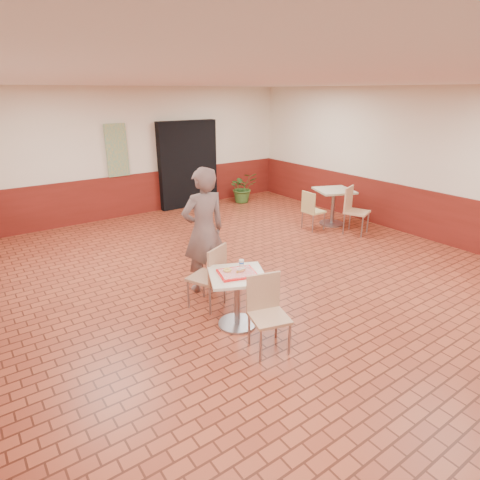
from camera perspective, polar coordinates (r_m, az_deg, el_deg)
room_shell at (r=5.90m, az=5.01°, el=6.76°), size 8.01×10.01×3.01m
wainscot_band at (r=6.22m, az=4.73°, el=-2.24°), size 8.00×10.00×1.00m
corridor_doorway at (r=10.62m, az=-7.41°, el=10.58°), size 1.60×0.22×2.20m
promo_poster at (r=9.89m, az=-17.11°, el=12.08°), size 0.50×0.03×1.20m
main_table at (r=5.16m, az=-0.39°, el=-7.28°), size 0.69×0.69×0.73m
chair_main_front at (r=4.75m, az=3.83°, el=-9.72°), size 0.52×0.52×0.91m
chair_main_back at (r=5.57m, az=-4.20°, el=-4.78°), size 0.57×0.57×0.93m
customer at (r=5.95m, az=-5.16°, el=1.32°), size 0.72×0.49×1.90m
serving_tray at (r=5.04m, az=-0.40°, el=-4.75°), size 0.46×0.36×0.03m
ring_donut at (r=5.06m, az=-1.81°, el=-4.28°), size 0.12×0.12×0.03m
long_john_donut at (r=5.04m, az=0.12°, el=-4.33°), size 0.14×0.07×0.04m
paper_cup at (r=5.20m, az=0.21°, el=-3.25°), size 0.07×0.07×0.08m
second_table at (r=9.36m, az=13.14°, el=5.42°), size 0.77×0.77×0.81m
chair_second_left at (r=8.90m, az=10.13°, el=4.42°), size 0.40×0.40×0.86m
chair_second_front at (r=8.89m, az=15.84°, el=4.44°), size 0.60×0.60×1.00m
potted_plant at (r=11.05m, az=0.39°, el=7.50°), size 0.86×0.78×0.83m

